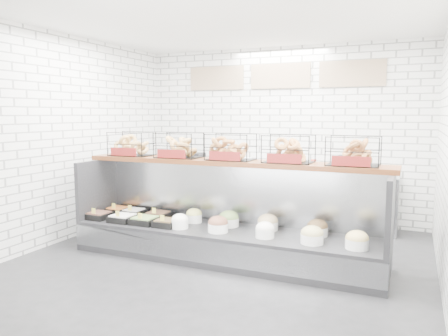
% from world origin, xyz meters
% --- Properties ---
extents(ground, '(5.50, 5.50, 0.00)m').
position_xyz_m(ground, '(0.00, 0.00, 0.00)').
color(ground, black).
rests_on(ground, ground).
extents(room_shell, '(5.02, 5.51, 3.01)m').
position_xyz_m(room_shell, '(0.00, 0.60, 2.06)').
color(room_shell, white).
rests_on(room_shell, ground).
extents(display_case, '(4.00, 0.90, 1.20)m').
position_xyz_m(display_case, '(-0.01, 0.34, 0.33)').
color(display_case, black).
rests_on(display_case, ground).
extents(bagel_shelf, '(4.10, 0.50, 0.40)m').
position_xyz_m(bagel_shelf, '(0.00, 0.52, 1.38)').
color(bagel_shelf, '#46210F').
rests_on(bagel_shelf, display_case).
extents(prep_counter, '(4.00, 0.60, 1.20)m').
position_xyz_m(prep_counter, '(-0.01, 2.43, 0.47)').
color(prep_counter, '#93969B').
rests_on(prep_counter, ground).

